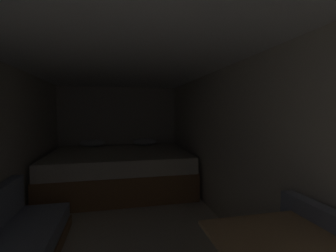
% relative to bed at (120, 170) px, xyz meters
% --- Properties ---
extents(ground_plane, '(7.51, 7.51, 0.00)m').
position_rel_bed_xyz_m(ground_plane, '(0.00, -1.78, -0.36)').
color(ground_plane, beige).
extents(wall_back, '(2.70, 0.05, 2.01)m').
position_rel_bed_xyz_m(wall_back, '(0.00, 1.00, 0.64)').
color(wall_back, beige).
rests_on(wall_back, ground).
extents(wall_right, '(0.05, 5.51, 2.01)m').
position_rel_bed_xyz_m(wall_right, '(1.32, -1.78, 0.64)').
color(wall_right, beige).
rests_on(wall_right, ground).
extents(ceiling_slab, '(2.70, 5.51, 0.05)m').
position_rel_bed_xyz_m(ceiling_slab, '(0.00, -1.78, 1.67)').
color(ceiling_slab, white).
rests_on(ceiling_slab, wall_left).
extents(bed, '(2.48, 1.87, 0.87)m').
position_rel_bed_xyz_m(bed, '(0.00, 0.00, 0.00)').
color(bed, olive).
rests_on(bed, ground).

